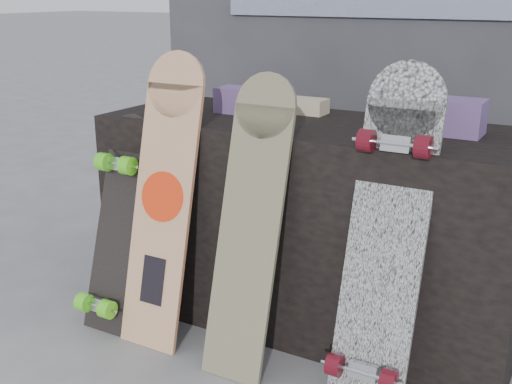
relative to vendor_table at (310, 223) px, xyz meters
The scene contains 10 objects.
ground 0.64m from the vendor_table, 90.00° to the right, with size 60.00×60.00×0.00m, color slate.
vendor_table is the anchor object (origin of this frame).
booth 1.10m from the vendor_table, 90.00° to the left, with size 2.40×0.22×2.20m.
merch_box_purple 0.56m from the vendor_table, behind, with size 0.18×0.12×0.10m, color #583F81.
merch_box_small 0.70m from the vendor_table, ahead, with size 0.14×0.14×0.12m, color #583F81.
merch_box_flat 0.47m from the vendor_table, 130.03° to the left, with size 0.22×0.10×0.06m, color #D1B78C.
longboard_geisha 0.58m from the vendor_table, 138.47° to the right, with size 0.24×0.29×1.07m.
longboard_celtic 0.42m from the vendor_table, 95.84° to the right, with size 0.22×0.29×1.02m.
longboard_cascadia 0.56m from the vendor_table, 39.57° to the right, with size 0.25×0.36×1.07m.
skateboard_dark 0.75m from the vendor_table, 148.51° to the right, with size 0.19×0.33×0.82m.
Camera 1 is at (0.97, -1.65, 1.27)m, focal length 45.00 mm.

